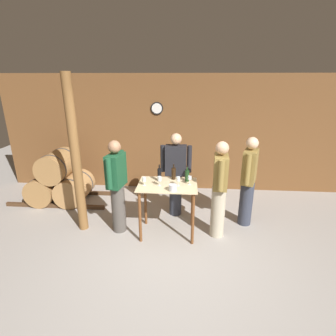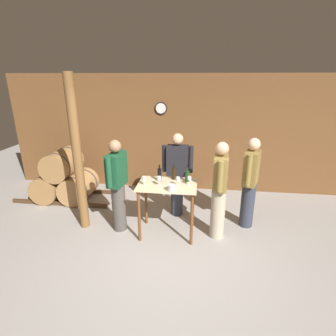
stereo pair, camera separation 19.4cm
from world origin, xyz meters
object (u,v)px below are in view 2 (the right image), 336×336
object	(u,v)px
wine_glass_near_left	(144,179)
person_visitor_with_scarf	(177,173)
wine_bottle_left	(174,173)
person_visitor_near_door	(250,182)
wine_glass_near_right	(178,179)
person_visitor_bearded	(219,189)
wine_glass_far_side	(189,179)
wine_glass_near_center	(159,179)
ice_bucket	(171,188)
wine_bottle_center	(187,176)
wooden_post	(77,156)
wine_bottle_far_left	(160,174)
person_host	(117,184)

from	to	relation	value
wine_glass_near_left	person_visitor_with_scarf	xyz separation A→B (m)	(0.48, 0.79, -0.16)
wine_bottle_left	person_visitor_near_door	size ratio (longest dim) A/B	0.16
wine_glass_near_right	person_visitor_bearded	xyz separation A→B (m)	(0.68, 0.06, -0.16)
wine_glass_near_left	wine_glass_far_side	xyz separation A→B (m)	(0.74, 0.09, 0.01)
wine_glass_near_center	ice_bucket	distance (m)	0.30
person_visitor_near_door	wine_glass_near_right	bearing A→B (deg)	-158.59
wine_bottle_center	ice_bucket	bearing A→B (deg)	-117.74
wooden_post	wine_glass_near_center	distance (m)	1.45
person_visitor_with_scarf	person_visitor_near_door	xyz separation A→B (m)	(1.31, -0.28, 0.01)
wine_bottle_far_left	person_host	world-z (taller)	person_host
wine_bottle_left	person_host	xyz separation A→B (m)	(-0.95, -0.21, -0.17)
wine_glass_near_center	wine_glass_far_side	world-z (taller)	wine_glass_near_center
ice_bucket	wine_glass_far_side	bearing A→B (deg)	45.31
wine_glass_near_right	wine_glass_far_side	world-z (taller)	wine_glass_near_right
wine_glass_near_left	wine_glass_near_right	world-z (taller)	wine_glass_near_right
wine_bottle_center	wine_glass_far_side	distance (m)	0.16
person_host	person_visitor_with_scarf	size ratio (longest dim) A/B	1.01
wine_bottle_left	wine_glass_far_side	world-z (taller)	wine_bottle_left
person_visitor_with_scarf	wine_glass_near_center	bearing A→B (deg)	-106.42
wine_glass_far_side	person_visitor_near_door	world-z (taller)	person_visitor_near_door
wine_glass_near_right	person_visitor_with_scarf	size ratio (longest dim) A/B	0.09
wine_bottle_center	person_visitor_bearded	xyz separation A→B (m)	(0.54, -0.16, -0.15)
ice_bucket	person_visitor_with_scarf	distance (m)	0.98
wine_bottle_left	wine_glass_near_left	size ratio (longest dim) A/B	1.93
wine_glass_near_center	wine_bottle_left	bearing A→B (deg)	55.10
wine_glass_near_right	wine_glass_near_left	bearing A→B (deg)	-177.41
person_host	person_visitor_with_scarf	xyz separation A→B (m)	(0.97, 0.68, -0.01)
wine_bottle_left	wooden_post	bearing A→B (deg)	-173.13
wine_glass_near_left	wine_glass_near_right	size ratio (longest dim) A/B	0.92
wine_glass_near_left	person_visitor_bearded	xyz separation A→B (m)	(1.23, 0.08, -0.15)
wine_bottle_left	wine_glass_near_center	size ratio (longest dim) A/B	1.74
wine_bottle_left	wine_glass_near_right	world-z (taller)	wine_bottle_left
wine_glass_near_left	person_host	world-z (taller)	person_host
wine_bottle_left	person_visitor_bearded	bearing A→B (deg)	-16.55
wine_bottle_left	wine_bottle_center	distance (m)	0.24
person_visitor_with_scarf	person_visitor_bearded	distance (m)	1.03
wine_glass_near_right	ice_bucket	size ratio (longest dim) A/B	1.20
wine_bottle_left	wine_glass_near_left	distance (m)	0.56
wine_bottle_far_left	person_visitor_near_door	distance (m)	1.60
wine_glass_near_right	ice_bucket	xyz separation A→B (m)	(-0.08, -0.21, -0.06)
person_visitor_with_scarf	wooden_post	bearing A→B (deg)	-157.79
wine_glass_far_side	person_host	xyz separation A→B (m)	(-1.23, 0.01, -0.17)
wine_glass_near_left	wine_glass_near_center	distance (m)	0.25
wine_glass_near_right	person_visitor_near_door	size ratio (longest dim) A/B	0.09
wine_glass_far_side	ice_bucket	bearing A→B (deg)	-134.69
wine_glass_near_right	ice_bucket	distance (m)	0.23
person_visitor_near_door	wine_glass_near_center	bearing A→B (deg)	-161.89
wooden_post	person_visitor_near_door	distance (m)	3.02
wine_bottle_far_left	person_visitor_near_door	size ratio (longest dim) A/B	0.18
person_host	wine_glass_near_left	bearing A→B (deg)	-11.64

